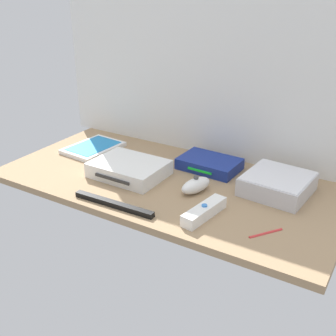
{
  "coord_description": "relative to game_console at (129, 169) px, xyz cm",
  "views": [
    {
      "loc": [
        57.42,
        -95.07,
        54.94
      ],
      "look_at": [
        0.0,
        0.0,
        4.0
      ],
      "focal_mm": 45.38,
      "sensor_mm": 36.0,
      "label": 1
    }
  ],
  "objects": [
    {
      "name": "ground_plane",
      "position": [
        11.64,
        3.04,
        -3.2
      ],
      "size": [
        100.0,
        48.0,
        2.0
      ],
      "primitive_type": "cube",
      "color": "#9E7F5B",
      "rests_on": "ground"
    },
    {
      "name": "back_wall",
      "position": [
        11.64,
        27.64,
        29.8
      ],
      "size": [
        110.0,
        1.2,
        64.0
      ],
      "primitive_type": "cube",
      "color": "white",
      "rests_on": "ground"
    },
    {
      "name": "game_console",
      "position": [
        0.0,
        0.0,
        0.0
      ],
      "size": [
        21.16,
        16.67,
        4.4
      ],
      "rotation": [
        0.0,
        0.0,
        -0.01
      ],
      "color": "white",
      "rests_on": "ground_plane"
    },
    {
      "name": "mini_computer",
      "position": [
        41.13,
        12.18,
        0.44
      ],
      "size": [
        18.29,
        18.29,
        5.3
      ],
      "rotation": [
        0.0,
        0.0,
        -0.08
      ],
      "color": "silver",
      "rests_on": "ground_plane"
    },
    {
      "name": "game_case",
      "position": [
        -22.52,
        10.14,
        -1.44
      ],
      "size": [
        15.13,
        20.07,
        1.56
      ],
      "rotation": [
        0.0,
        0.0,
        -0.08
      ],
      "color": "white",
      "rests_on": "ground_plane"
    },
    {
      "name": "network_router",
      "position": [
        18.37,
        16.6,
        -0.5
      ],
      "size": [
        18.47,
        12.91,
        3.4
      ],
      "rotation": [
        0.0,
        0.0,
        -0.04
      ],
      "color": "navy",
      "rests_on": "ground_plane"
    },
    {
      "name": "remote_wand",
      "position": [
        29.8,
        -9.74,
        -0.69
      ],
      "size": [
        5.77,
        15.17,
        3.4
      ],
      "rotation": [
        0.0,
        0.0,
        -0.15
      ],
      "color": "white",
      "rests_on": "ground_plane"
    },
    {
      "name": "remote_nunchuk",
      "position": [
        21.87,
        0.9,
        -0.16
      ],
      "size": [
        7.15,
        10.85,
        5.1
      ],
      "rotation": [
        0.0,
        0.0,
        -0.3
      ],
      "color": "white",
      "rests_on": "ground_plane"
    },
    {
      "name": "sensor_bar",
      "position": [
        7.4,
        -17.25,
        -1.5
      ],
      "size": [
        24.04,
        2.42,
        1.4
      ],
      "primitive_type": "cube",
      "rotation": [
        0.0,
        0.0,
        0.03
      ],
      "color": "black",
      "rests_on": "ground_plane"
    },
    {
      "name": "stylus_pen",
      "position": [
        45.5,
        -9.08,
        -1.85
      ],
      "size": [
        5.84,
        7.7,
        0.7
      ],
      "primitive_type": "cylinder",
      "rotation": [
        0.0,
        1.57,
        0.94
      ],
      "color": "red",
      "rests_on": "ground_plane"
    }
  ]
}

